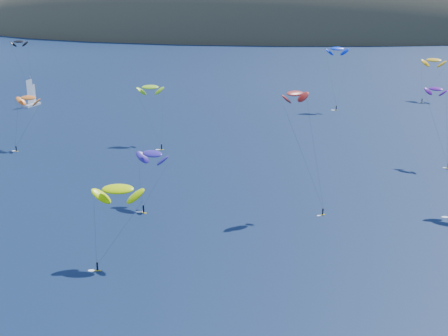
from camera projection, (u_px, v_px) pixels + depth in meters
The scene contains 11 objects.
island at pixel (302, 40), 604.00m from camera, with size 730.00×300.00×210.00m.
sailboat at pixel (32, 104), 251.87m from camera, with size 10.33×9.10×12.34m.
kitesurfer_1 at pixel (28, 98), 190.34m from camera, with size 8.89×10.97×17.22m.
kitesurfer_2 at pixel (118, 189), 114.04m from camera, with size 9.33×8.87×16.05m.
kitesurfer_3 at pixel (150, 87), 195.47m from camera, with size 10.05×14.26×19.42m.
kitesurfer_4 at pixel (337, 49), 242.44m from camera, with size 8.98×8.18×25.72m.
kitesurfer_6 at pixel (436, 89), 173.13m from camera, with size 7.14×11.78×22.27m.
kitesurfer_9 at pixel (295, 94), 137.23m from camera, with size 11.03×10.42×27.91m.
kitesurfer_10 at pixel (152, 154), 143.16m from camera, with size 9.04×11.71×13.95m.
kitesurfer_11 at pixel (434, 60), 262.12m from camera, with size 11.77×14.36×19.13m.
kitesurfer_12 at pixel (19, 42), 267.96m from camera, with size 9.56×6.39×25.23m.
Camera 1 is at (4.82, -54.78, 51.22)m, focal length 50.00 mm.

